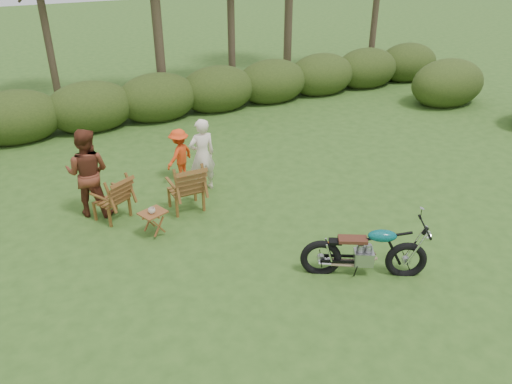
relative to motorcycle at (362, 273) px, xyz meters
name	(u,v)px	position (x,y,z in m)	size (l,w,h in m)	color
ground	(323,274)	(-0.60, 0.29, 0.00)	(80.00, 80.00, 0.00)	#2B4D19
motorcycle	(362,273)	(0.00, 0.00, 0.00)	(1.98, 0.75, 1.13)	#0B8F8C
lawn_chair_right	(187,209)	(-1.85, 3.46, 0.00)	(0.73, 0.73, 1.06)	brown
lawn_chair_left	(114,218)	(-3.29, 3.78, 0.00)	(0.66, 0.66, 0.96)	brown
side_table	(154,223)	(-2.74, 2.78, 0.25)	(0.48, 0.40, 0.49)	brown
cup	(152,211)	(-2.76, 2.75, 0.55)	(0.13, 0.13, 0.10)	beige
adult_a	(204,189)	(-1.19, 4.13, 0.00)	(0.60, 0.39, 1.65)	#F4DEC9
adult_b	(95,213)	(-3.59, 4.17, 0.00)	(0.88, 0.69, 1.82)	#602B1B
child	(181,179)	(-1.47, 4.84, 0.00)	(0.79, 0.46, 1.23)	#EB4116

